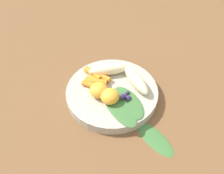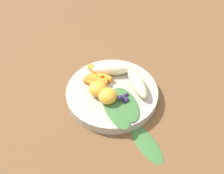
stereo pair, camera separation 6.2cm
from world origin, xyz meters
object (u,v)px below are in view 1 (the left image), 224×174
banana_peeled_left (109,70)px  kale_leaf_stray (155,138)px  orange_segment_near (110,96)px  bowl (112,93)px  banana_peeled_right (135,79)px

banana_peeled_left → kale_leaf_stray: bearing=108.8°
banana_peeled_left → orange_segment_near: bearing=81.3°
banana_peeled_left → orange_segment_near: size_ratio=2.37×
bowl → banana_peeled_left: size_ratio=2.20×
banana_peeled_left → banana_peeled_right: (-0.06, -0.06, 0.00)m
banana_peeled_right → bowl: bearing=84.4°
banana_peeled_right → orange_segment_near: (-0.04, 0.08, 0.00)m
banana_peeled_left → orange_segment_near: (-0.10, 0.03, 0.00)m
bowl → banana_peeled_right: size_ratio=2.20×
banana_peeled_left → bowl: bearing=87.6°
bowl → banana_peeled_left: bearing=-8.1°
banana_peeled_right → kale_leaf_stray: (-0.16, 0.01, -0.04)m
banana_peeled_left → banana_peeled_right: size_ratio=1.00×
bowl → banana_peeled_left: (0.06, -0.01, 0.03)m
bowl → orange_segment_near: size_ratio=5.21×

